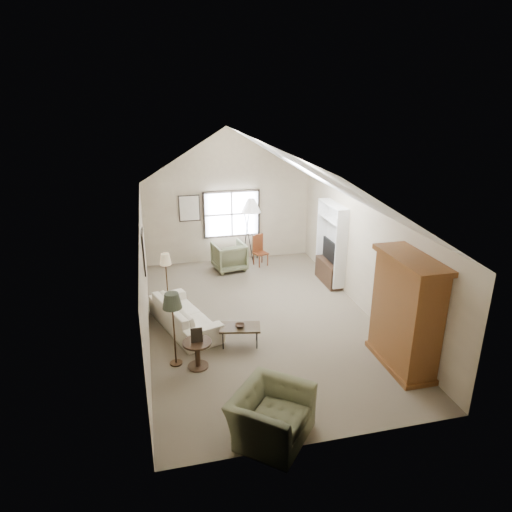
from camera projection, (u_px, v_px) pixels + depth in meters
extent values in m
cube|color=#706650|center=(260.00, 319.00, 10.52)|extent=(5.00, 8.00, 0.01)
cube|color=tan|center=(228.00, 220.00, 13.73)|extent=(5.00, 0.01, 2.50)
cube|color=tan|center=(328.00, 371.00, 6.43)|extent=(5.00, 0.01, 2.50)
cube|color=tan|center=(144.00, 279.00, 9.54)|extent=(0.01, 8.00, 2.50)
cube|color=tan|center=(364.00, 259.00, 10.63)|extent=(0.01, 8.00, 2.50)
cube|color=black|center=(232.00, 214.00, 13.64)|extent=(1.72, 0.08, 1.42)
cube|color=black|center=(144.00, 252.00, 9.64)|extent=(0.68, 0.04, 0.88)
cube|color=black|center=(189.00, 208.00, 13.29)|extent=(0.62, 0.04, 0.78)
cube|color=brown|center=(406.00, 313.00, 8.42)|extent=(0.60, 1.50, 2.20)
cube|color=white|center=(331.00, 242.00, 12.08)|extent=(0.32, 1.30, 2.10)
cube|color=#382316|center=(329.00, 272.00, 12.38)|extent=(0.34, 1.18, 0.60)
cube|color=black|center=(330.00, 251.00, 12.16)|extent=(0.05, 0.90, 0.55)
imported|color=silver|center=(185.00, 314.00, 10.04)|extent=(1.52, 2.34, 0.64)
imported|color=#646346|center=(271.00, 416.00, 6.84)|extent=(1.55, 1.56, 0.77)
imported|color=#686D4C|center=(229.00, 256.00, 13.22)|extent=(1.00, 1.02, 0.81)
cube|color=#332615|center=(240.00, 336.00, 9.39)|extent=(0.91, 0.62, 0.42)
imported|color=#382317|center=(240.00, 325.00, 9.30)|extent=(0.24, 0.24, 0.05)
cylinder|color=#312214|center=(198.00, 354.00, 8.61)|extent=(0.70, 0.70, 0.55)
cube|color=brown|center=(261.00, 251.00, 13.53)|extent=(0.46, 0.46, 0.93)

